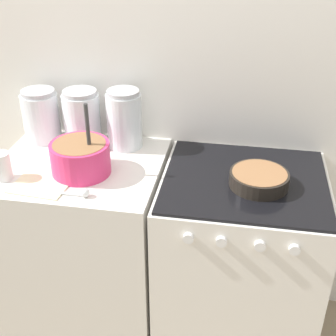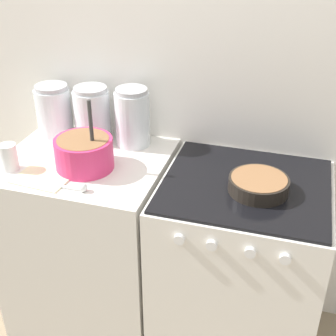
% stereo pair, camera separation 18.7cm
% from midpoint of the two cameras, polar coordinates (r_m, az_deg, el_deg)
% --- Properties ---
extents(wall_back, '(4.42, 0.05, 2.40)m').
position_cam_midpoint_polar(wall_back, '(2.12, 4.40, 11.10)').
color(wall_back, white).
rests_on(wall_back, ground_plane).
extents(countertop_cabinet, '(0.71, 0.62, 0.90)m').
position_cam_midpoint_polar(countertop_cabinet, '(2.30, -6.96, -8.85)').
color(countertop_cabinet, silver).
rests_on(countertop_cabinet, ground_plane).
extents(stove, '(0.68, 0.64, 0.90)m').
position_cam_midpoint_polar(stove, '(2.17, 11.00, -12.11)').
color(stove, white).
rests_on(stove, ground_plane).
extents(mixing_bowl, '(0.24, 0.24, 0.31)m').
position_cam_midpoint_polar(mixing_bowl, '(1.95, -7.53, 1.95)').
color(mixing_bowl, '#E0336B').
rests_on(mixing_bowl, countertop_cabinet).
extents(baking_pan, '(0.23, 0.23, 0.06)m').
position_cam_midpoint_polar(baking_pan, '(1.85, 13.85, -2.01)').
color(baking_pan, black).
rests_on(baking_pan, stove).
extents(storage_jar_left, '(0.17, 0.17, 0.24)m').
position_cam_midpoint_polar(storage_jar_left, '(2.27, -11.42, 6.50)').
color(storage_jar_left, silver).
rests_on(storage_jar_left, countertop_cabinet).
extents(storage_jar_middle, '(0.17, 0.17, 0.25)m').
position_cam_midpoint_polar(storage_jar_middle, '(2.19, -6.79, 6.12)').
color(storage_jar_middle, silver).
rests_on(storage_jar_middle, countertop_cabinet).
extents(storage_jar_right, '(0.16, 0.16, 0.27)m').
position_cam_midpoint_polar(storage_jar_right, '(2.12, -1.83, 5.70)').
color(storage_jar_right, silver).
rests_on(storage_jar_right, countertop_cabinet).
extents(tin_can, '(0.07, 0.07, 0.12)m').
position_cam_midpoint_polar(tin_can, '(2.01, -16.33, 1.20)').
color(tin_can, silver).
rests_on(tin_can, countertop_cabinet).
extents(recipe_page, '(0.24, 0.23, 0.01)m').
position_cam_midpoint_polar(recipe_page, '(1.95, -12.01, -0.94)').
color(recipe_page, beige).
rests_on(recipe_page, countertop_cabinet).
extents(measuring_spoon, '(0.12, 0.04, 0.04)m').
position_cam_midpoint_polar(measuring_spoon, '(1.82, -7.80, -2.47)').
color(measuring_spoon, white).
rests_on(measuring_spoon, countertop_cabinet).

